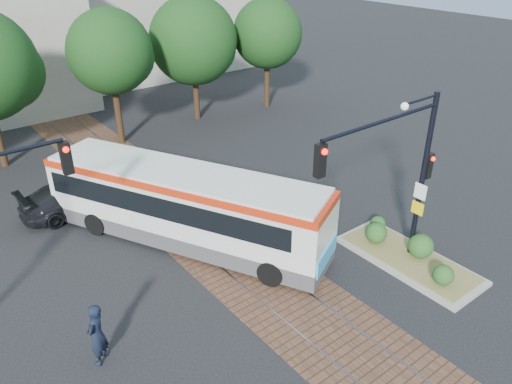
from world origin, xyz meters
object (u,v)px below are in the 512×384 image
(traffic_island, at_px, (408,253))
(signal_pole_main, at_px, (404,162))
(officer, at_px, (97,334))
(parked_car, at_px, (79,195))
(city_bus, at_px, (184,203))

(traffic_island, xyz_separation_m, signal_pole_main, (-0.96, 0.09, 3.83))
(signal_pole_main, height_order, officer, signal_pole_main)
(signal_pole_main, bearing_deg, parked_car, 122.91)
(traffic_island, bearing_deg, signal_pole_main, 174.64)
(traffic_island, height_order, signal_pole_main, signal_pole_main)
(signal_pole_main, bearing_deg, traffic_island, -5.36)
(traffic_island, xyz_separation_m, officer, (-10.64, 2.29, 0.64))
(city_bus, bearing_deg, parked_car, 88.78)
(signal_pole_main, distance_m, officer, 10.43)
(signal_pole_main, relative_size, officer, 3.10)
(officer, relative_size, parked_car, 0.40)
(city_bus, xyz_separation_m, parked_car, (-2.33, 4.85, -0.96))
(city_bus, bearing_deg, traffic_island, -73.97)
(city_bus, xyz_separation_m, traffic_island, (5.62, -6.04, -1.32))
(traffic_island, bearing_deg, officer, 167.83)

